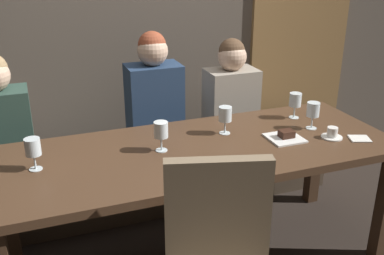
% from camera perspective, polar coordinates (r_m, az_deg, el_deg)
% --- Properties ---
extents(dining_table, '(2.20, 0.84, 0.74)m').
position_cam_1_polar(dining_table, '(2.47, 0.85, -4.43)').
color(dining_table, '#412B1C').
rests_on(dining_table, ground).
extents(banquette_bench, '(2.50, 0.44, 0.45)m').
position_cam_1_polar(banquette_bench, '(3.25, -3.67, -5.97)').
color(banquette_bench, '#4A3C2E').
rests_on(banquette_bench, ground).
extents(diner_redhead, '(0.36, 0.24, 0.74)m').
position_cam_1_polar(diner_redhead, '(2.94, -23.31, 1.20)').
color(diner_redhead, '#2D473D').
rests_on(diner_redhead, banquette_bench).
extents(diner_bearded, '(0.36, 0.24, 0.80)m').
position_cam_1_polar(diner_bearded, '(3.03, -4.86, 4.19)').
color(diner_bearded, navy).
rests_on(diner_bearded, banquette_bench).
extents(diner_far_end, '(0.36, 0.24, 0.72)m').
position_cam_1_polar(diner_far_end, '(3.22, 5.00, 4.54)').
color(diner_far_end, '#9E9384').
rests_on(diner_far_end, banquette_bench).
extents(wine_glass_center_front, '(0.08, 0.08, 0.16)m').
position_cam_1_polar(wine_glass_center_front, '(2.74, 15.16, 2.07)').
color(wine_glass_center_front, silver).
rests_on(wine_glass_center_front, dining_table).
extents(wine_glass_near_right, '(0.08, 0.08, 0.16)m').
position_cam_1_polar(wine_glass_near_right, '(2.89, 13.02, 3.38)').
color(wine_glass_near_right, silver).
rests_on(wine_glass_near_right, dining_table).
extents(wine_glass_far_right, '(0.08, 0.08, 0.16)m').
position_cam_1_polar(wine_glass_far_right, '(2.28, -19.61, -2.54)').
color(wine_glass_far_right, silver).
rests_on(wine_glass_far_right, dining_table).
extents(wine_glass_center_back, '(0.08, 0.08, 0.16)m').
position_cam_1_polar(wine_glass_center_back, '(2.36, -3.98, -0.47)').
color(wine_glass_center_back, silver).
rests_on(wine_glass_center_back, dining_table).
extents(wine_glass_far_left, '(0.08, 0.08, 0.16)m').
position_cam_1_polar(wine_glass_far_left, '(2.58, 4.25, 1.56)').
color(wine_glass_far_left, silver).
rests_on(wine_glass_far_left, dining_table).
extents(espresso_cup, '(0.12, 0.12, 0.06)m').
position_cam_1_polar(espresso_cup, '(2.67, 17.42, -0.74)').
color(espresso_cup, white).
rests_on(espresso_cup, dining_table).
extents(dessert_plate, '(0.19, 0.19, 0.05)m').
position_cam_1_polar(dessert_plate, '(2.59, 11.80, -1.14)').
color(dessert_plate, white).
rests_on(dessert_plate, dining_table).
extents(folded_napkin, '(0.14, 0.13, 0.01)m').
position_cam_1_polar(folded_napkin, '(2.70, 20.58, -1.36)').
color(folded_napkin, silver).
rests_on(folded_napkin, dining_table).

